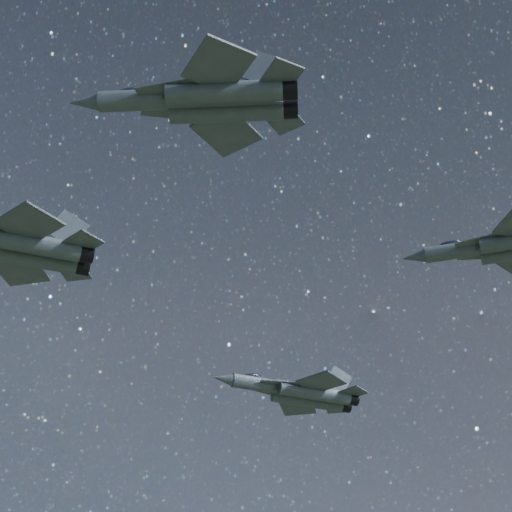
{
  "coord_description": "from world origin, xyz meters",
  "views": [
    {
      "loc": [
        -5.58,
        -64.72,
        111.4
      ],
      "look_at": [
        -1.14,
        -0.32,
        155.19
      ],
      "focal_mm": 60.0,
      "sensor_mm": 36.0,
      "label": 1
    }
  ],
  "objects": [
    {
      "name": "jet_slot",
      "position": [
        22.49,
        -1.39,
        156.84
      ],
      "size": [
        17.33,
        11.56,
        4.39
      ],
      "rotation": [
        0.0,
        0.0,
        -0.34
      ],
      "color": "#374045"
    },
    {
      "name": "jet_lead",
      "position": [
        -22.7,
        -3.04,
        153.62
      ],
      "size": [
        19.12,
        12.98,
        4.81
      ],
      "rotation": [
        0.0,
        0.0,
        0.26
      ],
      "color": "#374045"
    },
    {
      "name": "jet_right",
      "position": [
        -6.05,
        -21.97,
        153.29
      ],
      "size": [
        16.74,
        11.68,
        4.21
      ],
      "rotation": [
        0.0,
        0.0,
        -0.12
      ],
      "color": "#374045"
    },
    {
      "name": "jet_left",
      "position": [
        5.64,
        25.22,
        153.72
      ],
      "size": [
        18.27,
        12.35,
        4.6
      ],
      "rotation": [
        0.0,
        0.0,
        0.28
      ],
      "color": "#374045"
    }
  ]
}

